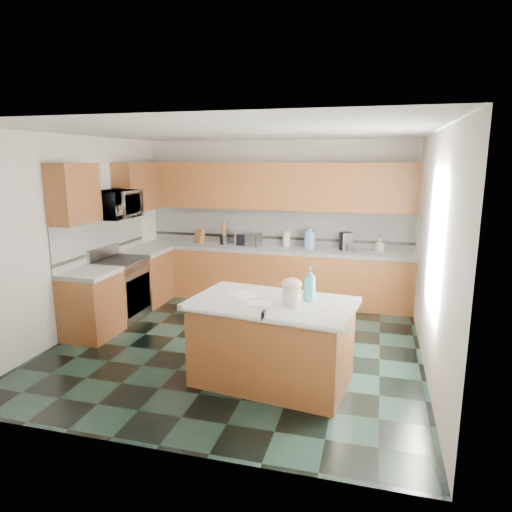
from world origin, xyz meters
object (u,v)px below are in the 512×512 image
(treat_jar, at_px, (292,296))
(knife_block, at_px, (199,236))
(island_base, at_px, (272,345))
(coffee_maker, at_px, (346,241))
(soap_bottle_island, at_px, (310,284))
(toaster_oven, at_px, (248,239))
(island_top, at_px, (272,304))

(treat_jar, relative_size, knife_block, 0.79)
(treat_jar, distance_m, knife_block, 3.77)
(island_base, xyz_separation_m, coffee_maker, (0.55, 2.97, 0.64))
(island_base, bearing_deg, soap_bottle_island, 27.95)
(island_base, relative_size, treat_jar, 8.15)
(knife_block, relative_size, toaster_oven, 0.62)
(island_base, bearing_deg, treat_jar, -17.23)
(treat_jar, relative_size, toaster_oven, 0.49)
(soap_bottle_island, height_order, coffee_maker, soap_bottle_island)
(toaster_oven, xyz_separation_m, coffee_maker, (1.65, 0.03, 0.03))
(island_base, height_order, island_top, island_top)
(soap_bottle_island, distance_m, toaster_oven, 3.17)
(island_base, height_order, coffee_maker, coffee_maker)
(knife_block, bearing_deg, soap_bottle_island, -33.88)
(soap_bottle_island, height_order, knife_block, soap_bottle_island)
(soap_bottle_island, xyz_separation_m, coffee_maker, (0.17, 2.83, -0.03))
(island_base, xyz_separation_m, soap_bottle_island, (0.37, 0.14, 0.67))
(island_base, distance_m, treat_jar, 0.64)
(soap_bottle_island, height_order, toaster_oven, soap_bottle_island)
(island_base, relative_size, soap_bottle_island, 4.48)
(soap_bottle_island, bearing_deg, knife_block, 120.00)
(island_base, xyz_separation_m, treat_jar, (0.23, -0.10, 0.59))
(knife_block, bearing_deg, island_top, -39.93)
(treat_jar, bearing_deg, island_top, 175.53)
(island_top, distance_m, coffee_maker, 3.02)
(knife_block, relative_size, coffee_maker, 0.84)
(coffee_maker, bearing_deg, toaster_oven, 157.99)
(island_top, xyz_separation_m, soap_bottle_island, (0.37, 0.14, 0.21))
(island_top, distance_m, knife_block, 3.56)
(island_top, distance_m, treat_jar, 0.28)
(soap_bottle_island, relative_size, coffee_maker, 1.20)
(toaster_oven, bearing_deg, treat_jar, -48.61)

